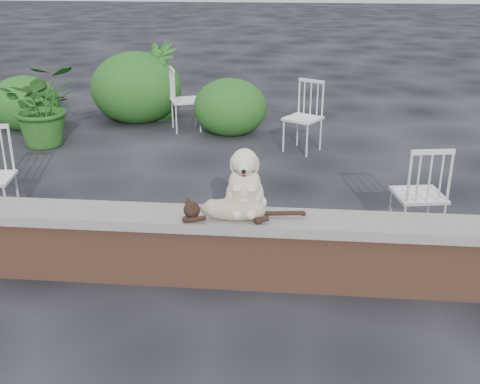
# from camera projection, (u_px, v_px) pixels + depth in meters

# --- Properties ---
(ground) EXTENTS (60.00, 60.00, 0.00)m
(ground) POSITION_uv_depth(u_px,v_px,m) (242.00, 281.00, 4.81)
(ground) COLOR black
(ground) RESTS_ON ground
(brick_wall) EXTENTS (6.00, 0.30, 0.50)m
(brick_wall) POSITION_uv_depth(u_px,v_px,m) (242.00, 254.00, 4.72)
(brick_wall) COLOR brown
(brick_wall) RESTS_ON ground
(capstone) EXTENTS (6.20, 0.40, 0.08)m
(capstone) POSITION_uv_depth(u_px,v_px,m) (242.00, 221.00, 4.61)
(capstone) COLOR slate
(capstone) RESTS_ON brick_wall
(dog) EXTENTS (0.40, 0.51, 0.57)m
(dog) POSITION_uv_depth(u_px,v_px,m) (245.00, 178.00, 4.56)
(dog) COLOR beige
(dog) RESTS_ON capstone
(cat) EXTENTS (1.12, 0.33, 0.19)m
(cat) POSITION_uv_depth(u_px,v_px,m) (233.00, 208.00, 4.50)
(cat) COLOR tan
(cat) RESTS_ON capstone
(chair_c) EXTENTS (0.65, 0.65, 0.94)m
(chair_c) POSITION_uv_depth(u_px,v_px,m) (419.00, 193.00, 5.33)
(chair_c) COLOR white
(chair_c) RESTS_ON ground
(chair_e) EXTENTS (0.72, 0.72, 0.94)m
(chair_e) POSITION_uv_depth(u_px,v_px,m) (186.00, 99.00, 8.78)
(chair_e) COLOR white
(chair_e) RESTS_ON ground
(chair_b) EXTENTS (0.77, 0.77, 0.94)m
(chair_b) POSITION_uv_depth(u_px,v_px,m) (303.00, 117.00, 7.81)
(chair_b) COLOR white
(chair_b) RESTS_ON ground
(potted_plant_a) EXTENTS (1.29, 1.22, 1.14)m
(potted_plant_a) POSITION_uv_depth(u_px,v_px,m) (44.00, 105.00, 8.03)
(potted_plant_a) COLOR #274F16
(potted_plant_a) RESTS_ON ground
(potted_plant_b) EXTENTS (0.92, 0.92, 1.20)m
(potted_plant_b) POSITION_uv_depth(u_px,v_px,m) (158.00, 81.00, 9.39)
(potted_plant_b) COLOR #274F16
(potted_plant_b) RESTS_ON ground
(shrubbery) EXTENTS (4.19, 1.77, 1.13)m
(shrubbery) POSITION_uv_depth(u_px,v_px,m) (134.00, 96.00, 9.10)
(shrubbery) COLOR #274F16
(shrubbery) RESTS_ON ground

